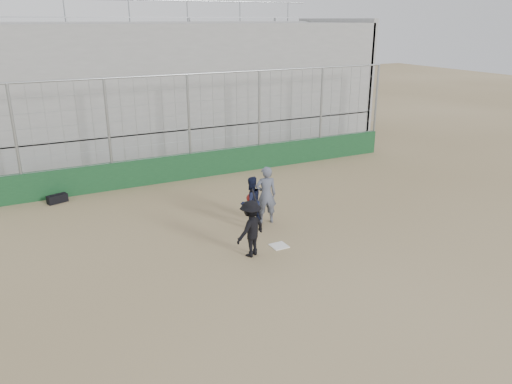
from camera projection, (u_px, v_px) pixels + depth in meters
name	position (u px, v px, depth m)	size (l,w,h in m)	color
ground	(279.00, 246.00, 13.72)	(90.00, 90.00, 0.00)	brown
home_plate	(279.00, 246.00, 13.72)	(0.44, 0.44, 0.02)	white
backstop	(190.00, 154.00, 19.30)	(18.10, 0.25, 4.04)	#133D1E
bleachers	(152.00, 88.00, 22.82)	(20.25, 6.70, 6.98)	gray
batter_at_plate	(251.00, 229.00, 12.96)	(1.13, 0.93, 1.70)	black
catcher_crouched	(251.00, 211.00, 14.73)	(0.92, 0.81, 1.10)	black
umpire	(266.00, 198.00, 15.08)	(0.65, 0.43, 1.61)	#515767
equipment_bag	(57.00, 199.00, 16.94)	(0.71, 0.46, 0.32)	black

